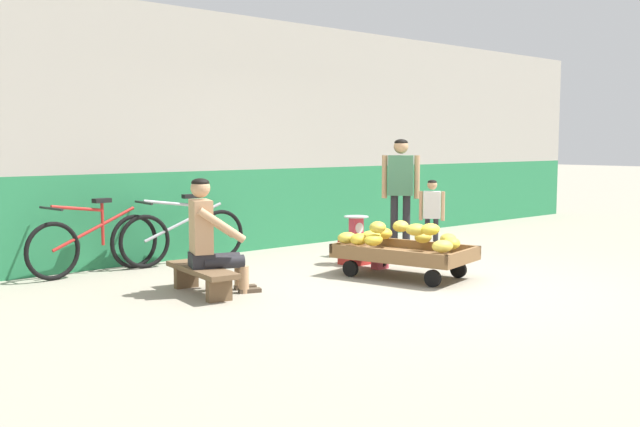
% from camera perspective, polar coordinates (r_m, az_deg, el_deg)
% --- Properties ---
extents(ground_plane, '(80.00, 80.00, 0.00)m').
position_cam_1_polar(ground_plane, '(7.57, 8.20, -5.72)').
color(ground_plane, gray).
extents(back_wall, '(16.00, 0.30, 3.17)m').
position_cam_1_polar(back_wall, '(9.90, -6.57, 6.18)').
color(back_wall, '#287F4C').
rests_on(back_wall, ground).
extents(banana_cart, '(1.15, 1.59, 0.36)m').
position_cam_1_polar(banana_cart, '(8.00, 6.71, -3.34)').
color(banana_cart, brown).
rests_on(banana_cart, ground).
extents(banana_pile, '(1.04, 1.35, 0.26)m').
position_cam_1_polar(banana_pile, '(7.94, 6.47, -1.76)').
color(banana_pile, yellow).
rests_on(banana_pile, banana_cart).
extents(low_bench, '(0.45, 1.13, 0.27)m').
position_cam_1_polar(low_bench, '(7.15, -9.36, -4.77)').
color(low_bench, brown).
rests_on(low_bench, ground).
extents(vendor_seated, '(0.74, 0.61, 1.14)m').
position_cam_1_polar(vendor_seated, '(7.12, -8.71, -1.82)').
color(vendor_seated, tan).
rests_on(vendor_seated, ground).
extents(plastic_crate, '(0.36, 0.28, 0.30)m').
position_cam_1_polar(plastic_crate, '(8.82, 2.88, -3.06)').
color(plastic_crate, red).
rests_on(plastic_crate, ground).
extents(weighing_scale, '(0.30, 0.30, 0.29)m').
position_cam_1_polar(weighing_scale, '(8.78, 2.89, -1.11)').
color(weighing_scale, '#28282D').
rests_on(weighing_scale, plastic_crate).
extents(bicycle_near_left, '(1.65, 0.48, 0.86)m').
position_cam_1_polar(bicycle_near_left, '(8.50, -17.42, -2.26)').
color(bicycle_near_left, black).
rests_on(bicycle_near_left, ground).
extents(bicycle_far_left, '(1.66, 0.48, 0.86)m').
position_cam_1_polar(bicycle_far_left, '(8.95, -10.76, -1.72)').
color(bicycle_far_left, black).
rests_on(bicycle_far_left, ground).
extents(customer_adult, '(0.36, 0.40, 1.53)m').
position_cam_1_polar(customer_adult, '(9.42, 6.41, 2.37)').
color(customer_adult, '#232328').
rests_on(customer_adult, ground).
extents(customer_child, '(0.23, 0.27, 1.02)m').
position_cam_1_polar(customer_child, '(9.21, 8.86, 0.25)').
color(customer_child, '#232328').
rests_on(customer_child, ground).
extents(shopping_bag, '(0.18, 0.12, 0.24)m').
position_cam_1_polar(shopping_bag, '(8.52, 4.77, -3.58)').
color(shopping_bag, '#D13D4C').
rests_on(shopping_bag, ground).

